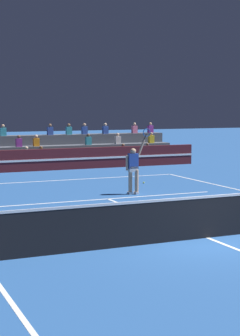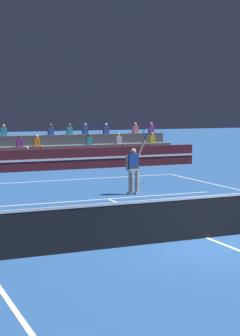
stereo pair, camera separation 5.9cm
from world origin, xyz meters
The scene contains 7 objects.
ground_plane centered at (0.00, 0.00, 0.00)m, with size 120.00×120.00×0.00m, color #285699.
court_lines centered at (0.00, 0.00, 0.00)m, with size 11.10×23.90×0.01m.
tennis_net centered at (0.00, 0.00, 0.54)m, with size 12.00×0.10×1.10m.
sponsor_banner_wall centered at (0.00, 15.85, 0.55)m, with size 18.00×0.26×1.10m.
bleacher_stand centered at (0.01, 18.39, 0.65)m, with size 17.27×2.85×2.28m.
tennis_player centered at (1.29, 7.05, 0.99)m, with size 1.03×0.36×2.48m.
tennis_ball centered at (2.93, 9.52, 0.03)m, with size 0.07×0.07×0.07m, color #C6DB33.
Camera 1 is at (-7.48, -11.60, 3.24)m, focal length 60.00 mm.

